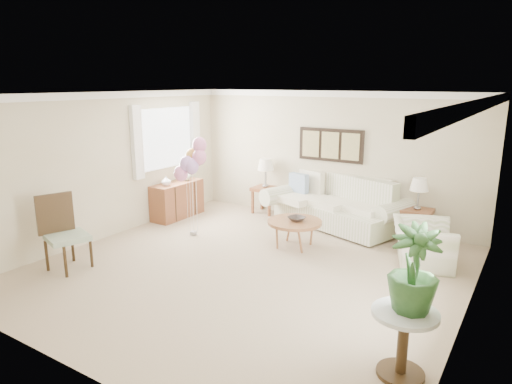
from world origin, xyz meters
TOP-DOWN VIEW (x-y plane):
  - ground_plane at (0.00, 0.00)m, footprint 6.00×6.00m
  - room_shell at (-0.11, 0.09)m, footprint 6.04×6.04m
  - wall_art_triptych at (0.00, 2.96)m, footprint 1.35×0.06m
  - sofa at (0.29, 2.71)m, footprint 2.99×1.73m
  - end_table_left at (-1.37, 2.76)m, footprint 0.52×0.47m
  - end_table_right at (1.81, 2.70)m, footprint 0.52×0.48m
  - lamp_left at (-1.37, 2.76)m, footprint 0.35×0.35m
  - lamp_right at (1.81, 2.70)m, footprint 0.32×0.32m
  - coffee_table at (0.14, 1.23)m, footprint 0.93×0.93m
  - decor_bowl at (0.17, 1.24)m, footprint 0.35×0.35m
  - armchair at (2.16, 1.63)m, footprint 1.15×1.23m
  - side_table at (2.66, -1.36)m, footprint 0.63×0.63m
  - potted_plant at (2.69, -1.32)m, footprint 0.61×0.61m
  - accent_chair at (-2.38, -1.44)m, footprint 0.71×0.71m
  - credenza at (-2.76, 1.50)m, footprint 0.46×1.20m
  - vase_white at (-2.74, 1.17)m, footprint 0.22×0.22m
  - vase_sage at (-2.74, 1.77)m, footprint 0.24×0.24m
  - balloon_cluster at (-1.71, 0.77)m, footprint 0.54×0.47m

SIDE VIEW (x-z plane):
  - ground_plane at x=0.00m, z-range 0.00..0.00m
  - armchair at x=2.16m, z-range 0.00..0.66m
  - credenza at x=-2.76m, z-range 0.00..0.74m
  - sofa at x=0.29m, z-range -0.11..0.89m
  - coffee_table at x=0.14m, z-range 0.20..0.67m
  - end_table_left at x=-1.37m, z-range 0.19..0.76m
  - end_table_right at x=1.81m, z-range 0.19..0.76m
  - decor_bowl at x=0.17m, z-range 0.47..0.54m
  - side_table at x=2.66m, z-range 0.17..0.85m
  - accent_chair at x=-2.38m, z-range 0.02..1.17m
  - vase_white at x=-2.74m, z-range 0.74..0.93m
  - vase_sage at x=-2.74m, z-range 0.74..0.95m
  - lamp_right at x=1.81m, z-range 0.72..1.29m
  - lamp_left at x=-1.37m, z-range 0.73..1.35m
  - potted_plant at x=2.69m, z-range 0.68..1.51m
  - balloon_cluster at x=-1.71m, z-range 0.49..2.31m
  - wall_art_triptych at x=0.00m, z-range 1.23..1.88m
  - room_shell at x=-0.11m, z-range 0.33..2.93m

